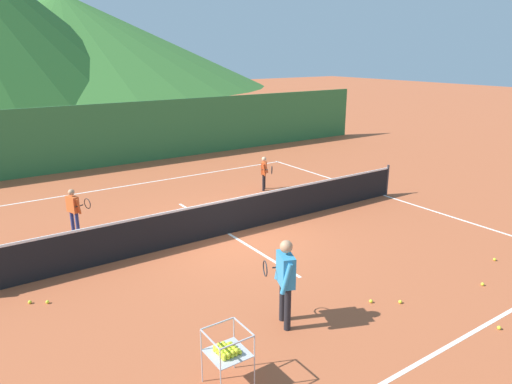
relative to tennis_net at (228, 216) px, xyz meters
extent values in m
plane|color=#B25633|center=(0.00, 0.00, -0.50)|extent=(120.00, 120.00, 0.00)
cube|color=white|center=(0.00, -6.36, -0.50)|extent=(12.39, 0.08, 0.01)
cube|color=white|center=(0.00, 6.07, -0.50)|extent=(12.39, 0.08, 0.01)
cube|color=white|center=(6.19, 0.00, -0.50)|extent=(0.08, 12.43, 0.01)
cube|color=white|center=(0.00, 0.00, -0.50)|extent=(0.08, 6.13, 0.01)
cylinder|color=#333338|center=(6.32, 0.00, 0.03)|extent=(0.08, 0.08, 1.05)
cube|color=black|center=(0.00, 0.00, -0.04)|extent=(12.55, 0.02, 0.92)
cube|color=white|center=(0.00, 0.00, 0.45)|extent=(12.55, 0.03, 0.06)
cylinder|color=black|center=(-1.44, -4.45, -0.09)|extent=(0.12, 0.12, 0.81)
cylinder|color=black|center=(-1.33, -4.16, -0.09)|extent=(0.12, 0.12, 0.81)
cube|color=#338CBF|center=(-1.39, -4.30, 0.60)|extent=(0.38, 0.53, 0.57)
sphere|color=tan|center=(-1.39, -4.30, 1.03)|extent=(0.22, 0.22, 0.22)
cylinder|color=#338CBF|center=(-1.55, -4.54, 0.56)|extent=(0.24, 0.16, 0.56)
cylinder|color=#338CBF|center=(-1.32, -4.03, 0.56)|extent=(0.19, 0.14, 0.56)
torus|color=#262628|center=(-1.57, -3.93, 0.51)|extent=(0.13, 0.28, 0.29)
cylinder|color=black|center=(-1.34, -4.02, 0.51)|extent=(0.22, 0.11, 0.03)
cylinder|color=navy|center=(-3.45, 2.45, -0.19)|extent=(0.09, 0.09, 0.62)
cylinder|color=navy|center=(-3.37, 2.22, -0.19)|extent=(0.09, 0.09, 0.62)
cube|color=#E55926|center=(-3.41, 2.33, 0.34)|extent=(0.28, 0.40, 0.43)
sphere|color=tan|center=(-3.41, 2.33, 0.66)|extent=(0.17, 0.17, 0.17)
cylinder|color=#E55926|center=(-3.43, 2.55, 0.31)|extent=(0.18, 0.12, 0.42)
cylinder|color=#E55926|center=(-3.31, 2.14, 0.30)|extent=(0.14, 0.10, 0.43)
torus|color=#262628|center=(-3.06, 2.23, 0.31)|extent=(0.11, 0.28, 0.29)
cylinder|color=black|center=(-3.29, 2.15, 0.31)|extent=(0.22, 0.10, 0.03)
cylinder|color=black|center=(3.25, 2.93, -0.20)|extent=(0.09, 0.09, 0.59)
cylinder|color=black|center=(3.10, 2.76, -0.20)|extent=(0.09, 0.09, 0.59)
cube|color=#E55926|center=(3.17, 2.84, 0.30)|extent=(0.36, 0.37, 0.42)
sphere|color=#DBAD84|center=(3.17, 2.84, 0.62)|extent=(0.16, 0.16, 0.16)
cylinder|color=#E55926|center=(3.34, 2.96, 0.28)|extent=(0.16, 0.15, 0.41)
cylinder|color=#E55926|center=(3.06, 2.67, 0.27)|extent=(0.13, 0.13, 0.41)
torus|color=#262628|center=(3.26, 2.49, 0.29)|extent=(0.21, 0.23, 0.29)
cylinder|color=black|center=(3.08, 2.65, 0.29)|extent=(0.18, 0.17, 0.03)
cylinder|color=#B7B7BC|center=(-3.32, -4.81, -0.05)|extent=(0.02, 0.02, 0.89)
cylinder|color=#B7B7BC|center=(-2.76, -4.81, -0.05)|extent=(0.02, 0.02, 0.89)
cylinder|color=#B7B7BC|center=(-3.32, -5.37, -0.05)|extent=(0.02, 0.02, 0.89)
cylinder|color=#B7B7BC|center=(-2.76, -5.37, -0.05)|extent=(0.02, 0.02, 0.89)
cube|color=#B7B7BC|center=(-3.04, -5.09, 0.05)|extent=(0.56, 0.56, 0.01)
cube|color=#B7B7BC|center=(-3.04, -4.81, 0.39)|extent=(0.56, 0.02, 0.02)
cube|color=#B7B7BC|center=(-3.04, -5.37, 0.39)|extent=(0.56, 0.02, 0.02)
cube|color=#B7B7BC|center=(-3.32, -5.09, 0.39)|extent=(0.02, 0.56, 0.02)
cube|color=#B7B7BC|center=(-2.76, -5.09, 0.39)|extent=(0.02, 0.56, 0.02)
sphere|color=yellow|center=(-3.17, -5.21, 0.08)|extent=(0.07, 0.07, 0.07)
sphere|color=yellow|center=(-3.17, -5.15, 0.08)|extent=(0.07, 0.07, 0.07)
sphere|color=yellow|center=(-3.16, -5.08, 0.09)|extent=(0.07, 0.07, 0.07)
sphere|color=yellow|center=(-3.17, -5.02, 0.08)|extent=(0.07, 0.07, 0.07)
sphere|color=yellow|center=(-3.18, -4.96, 0.08)|extent=(0.07, 0.07, 0.07)
sphere|color=yellow|center=(-3.11, -5.21, 0.08)|extent=(0.07, 0.07, 0.07)
sphere|color=yellow|center=(-3.11, -5.16, 0.08)|extent=(0.07, 0.07, 0.07)
sphere|color=yellow|center=(-3.11, -5.09, 0.09)|extent=(0.07, 0.07, 0.07)
sphere|color=yellow|center=(-3.10, -5.02, 0.08)|extent=(0.07, 0.07, 0.07)
sphere|color=yellow|center=(-3.11, -4.96, 0.08)|extent=(0.07, 0.07, 0.07)
sphere|color=yellow|center=(-3.04, -5.21, 0.09)|extent=(0.07, 0.07, 0.07)
sphere|color=yellow|center=(-3.04, -5.15, 0.09)|extent=(0.07, 0.07, 0.07)
sphere|color=yellow|center=(-3.04, -5.08, 0.08)|extent=(0.07, 0.07, 0.07)
sphere|color=yellow|center=(-3.04, -5.02, 0.08)|extent=(0.07, 0.07, 0.07)
sphere|color=yellow|center=(-3.04, -4.95, 0.09)|extent=(0.07, 0.07, 0.07)
sphere|color=yellow|center=(-2.98, -5.21, 0.08)|extent=(0.07, 0.07, 0.07)
sphere|color=yellow|center=(-2.98, -5.15, 0.08)|extent=(0.07, 0.07, 0.07)
sphere|color=yellow|center=(-2.98, -5.09, 0.08)|extent=(0.07, 0.07, 0.07)
sphere|color=yellow|center=(-2.98, -5.02, 0.09)|extent=(0.07, 0.07, 0.07)
sphere|color=yellow|center=(-2.98, -4.96, 0.08)|extent=(0.07, 0.07, 0.07)
sphere|color=yellow|center=(-2.91, -5.21, 0.09)|extent=(0.07, 0.07, 0.07)
sphere|color=yellow|center=(-2.91, -5.15, 0.08)|extent=(0.07, 0.07, 0.07)
sphere|color=yellow|center=(-2.91, -5.09, 0.09)|extent=(0.07, 0.07, 0.07)
sphere|color=yellow|center=(-2.91, -5.02, 0.09)|extent=(0.07, 0.07, 0.07)
sphere|color=yellow|center=(-2.91, -4.96, 0.08)|extent=(0.07, 0.07, 0.07)
sphere|color=yellow|center=(-3.17, -5.22, 0.14)|extent=(0.07, 0.07, 0.07)
sphere|color=yellow|center=(-3.17, -5.15, 0.14)|extent=(0.07, 0.07, 0.07)
sphere|color=yellow|center=(-3.17, -5.09, 0.14)|extent=(0.07, 0.07, 0.07)
sphere|color=yellow|center=(-3.18, -5.02, 0.14)|extent=(0.07, 0.07, 0.07)
sphere|color=yellow|center=(-3.18, -4.96, 0.14)|extent=(0.07, 0.07, 0.07)
sphere|color=yellow|center=(-3.11, -5.22, 0.14)|extent=(0.07, 0.07, 0.07)
sphere|color=yellow|center=(-3.10, -5.16, 0.14)|extent=(0.07, 0.07, 0.07)
sphere|color=yellow|center=(-3.11, -5.09, 0.14)|extent=(0.07, 0.07, 0.07)
sphere|color=yellow|center=(-3.10, -5.03, 0.14)|extent=(0.07, 0.07, 0.07)
sphere|color=yellow|center=(-3.10, -4.95, 0.14)|extent=(0.07, 0.07, 0.07)
sphere|color=yellow|center=(-3.04, -5.22, 0.14)|extent=(0.07, 0.07, 0.07)
sphere|color=yellow|center=(-3.04, -5.15, 0.14)|extent=(0.07, 0.07, 0.07)
sphere|color=yellow|center=(-3.04, -5.09, 0.14)|extent=(0.07, 0.07, 0.07)
sphere|color=yellow|center=(-3.04, -5.02, 0.14)|extent=(0.07, 0.07, 0.07)
sphere|color=yellow|center=(-3.04, -4.96, 0.14)|extent=(0.07, 0.07, 0.07)
sphere|color=yellow|center=(-2.97, -5.22, 0.14)|extent=(0.07, 0.07, 0.07)
sphere|color=yellow|center=(-2.97, -5.16, 0.14)|extent=(0.07, 0.07, 0.07)
sphere|color=yellow|center=(-2.98, -5.09, 0.14)|extent=(0.07, 0.07, 0.07)
sphere|color=yellow|center=(-2.98, -5.02, 0.14)|extent=(0.07, 0.07, 0.07)
sphere|color=yellow|center=(-4.79, -1.12, -0.47)|extent=(0.07, 0.07, 0.07)
sphere|color=yellow|center=(0.47, -4.66, -0.47)|extent=(0.07, 0.07, 0.07)
sphere|color=yellow|center=(1.67, -6.56, -0.47)|extent=(0.07, 0.07, 0.07)
sphere|color=yellow|center=(4.32, -4.98, -0.47)|extent=(0.07, 0.07, 0.07)
sphere|color=yellow|center=(0.93, -4.99, -0.47)|extent=(0.07, 0.07, 0.07)
sphere|color=yellow|center=(2.94, -5.50, -0.47)|extent=(0.07, 0.07, 0.07)
sphere|color=yellow|center=(-5.07, -0.94, -0.47)|extent=(0.07, 0.07, 0.07)
cube|color=#33753D|center=(0.00, 9.45, 0.83)|extent=(27.25, 0.08, 2.67)
cone|color=#38702D|center=(9.70, 59.94, 5.71)|extent=(55.10, 55.10, 12.42)
camera|label=1|loc=(-5.90, -10.03, 4.22)|focal=32.38mm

